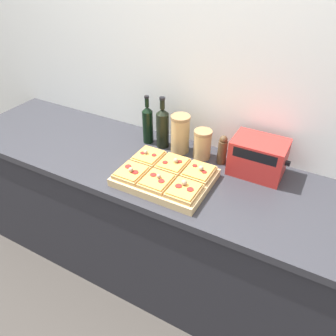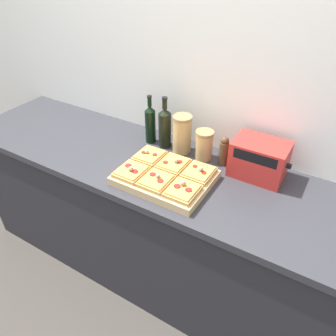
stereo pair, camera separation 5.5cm
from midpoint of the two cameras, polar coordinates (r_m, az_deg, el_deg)
ground_plane at (r=2.27m, az=-5.86°, el=-23.06°), size 12.00×12.00×0.00m
wall_back at (r=1.90m, az=3.44°, el=14.43°), size 6.00×0.06×2.50m
kitchen_counter at (r=2.08m, az=-1.68°, el=-9.90°), size 2.63×0.67×0.90m
cutting_board at (r=1.66m, az=-1.45°, el=-1.67°), size 0.46×0.35×0.04m
pizza_slice_back_left at (r=1.77m, az=-4.31°, el=2.05°), size 0.14×0.16×0.05m
pizza_slice_back_center at (r=1.70m, az=-0.06°, el=0.74°), size 0.14×0.16×0.05m
pizza_slice_back_right at (r=1.65m, az=4.47°, el=-0.66°), size 0.14×0.16×0.05m
pizza_slice_front_left at (r=1.66m, az=-7.36°, el=-0.75°), size 0.14×0.16×0.05m
pizza_slice_front_center at (r=1.59m, az=-2.95°, el=-2.27°), size 0.14×0.16×0.05m
pizza_slice_front_right at (r=1.53m, az=1.82°, el=-3.86°), size 0.14×0.16×0.06m
olive_oil_bottle at (r=1.95m, az=-4.37°, el=7.68°), size 0.06×0.06×0.30m
wine_bottle at (r=1.90m, az=-1.79°, el=7.16°), size 0.07×0.07×0.31m
grain_jar_tall at (r=1.86m, az=1.27°, el=5.98°), size 0.11×0.11×0.22m
grain_jar_short at (r=1.82m, az=5.14°, el=4.17°), size 0.10×0.10×0.17m
pepper_mill at (r=1.78m, az=8.58°, el=3.14°), size 0.05×0.05×0.17m
toaster_oven at (r=1.73m, az=14.53°, el=1.85°), size 0.30×0.19×0.19m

